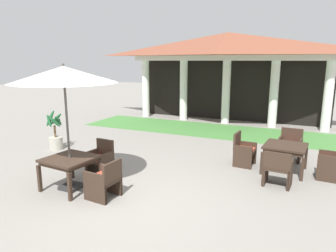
% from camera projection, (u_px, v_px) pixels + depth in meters
% --- Properties ---
extents(ground_plane, '(60.00, 60.00, 0.00)m').
position_uv_depth(ground_plane, '(118.00, 202.00, 6.34)').
color(ground_plane, gray).
extents(background_pavilion, '(9.53, 3.15, 4.06)m').
position_uv_depth(background_pavilion, '(228.00, 53.00, 13.70)').
color(background_pavilion, white).
rests_on(background_pavilion, ground).
extents(lawn_strip, '(11.33, 2.68, 0.01)m').
position_uv_depth(lawn_strip, '(214.00, 130.00, 12.73)').
color(lawn_strip, '#47843D').
rests_on(lawn_strip, ground).
extents(patio_table_near_foreground, '(1.09, 1.09, 0.73)m').
position_uv_depth(patio_table_near_foreground, '(70.00, 162.00, 6.87)').
color(patio_table_near_foreground, '#38281E').
rests_on(patio_table_near_foreground, ground).
extents(patio_umbrella_near_foreground, '(2.25, 2.25, 2.81)m').
position_uv_depth(patio_umbrella_near_foreground, '(64.00, 76.00, 6.47)').
color(patio_umbrella_near_foreground, '#2D2D2D').
rests_on(patio_umbrella_near_foreground, ground).
extents(patio_chair_near_foreground_north, '(0.59, 0.56, 0.88)m').
position_uv_depth(patio_chair_near_foreground_north, '(101.00, 160.00, 7.76)').
color(patio_chair_near_foreground_north, '#38281E').
rests_on(patio_chair_near_foreground_north, ground).
extents(patio_chair_near_foreground_east, '(0.63, 0.62, 0.84)m').
position_uv_depth(patio_chair_near_foreground_east, '(104.00, 181.00, 6.44)').
color(patio_chair_near_foreground_east, '#38281E').
rests_on(patio_chair_near_foreground_east, ground).
extents(patio_table_mid_left, '(1.09, 1.09, 0.72)m').
position_uv_depth(patio_table_mid_left, '(285.00, 148.00, 7.92)').
color(patio_table_mid_left, '#38281E').
rests_on(patio_table_mid_left, ground).
extents(patio_chair_mid_left_east, '(0.57, 0.59, 0.87)m').
position_uv_depth(patio_chair_mid_left_east, '(331.00, 163.00, 7.47)').
color(patio_chair_mid_left_east, '#38281E').
rests_on(patio_chair_mid_left_east, ground).
extents(patio_chair_mid_left_north, '(0.65, 0.56, 0.92)m').
position_uv_depth(patio_chair_mid_left_north, '(290.00, 146.00, 8.89)').
color(patio_chair_mid_left_north, '#38281E').
rests_on(patio_chair_mid_left_north, ground).
extents(patio_chair_mid_left_west, '(0.56, 0.61, 0.92)m').
position_uv_depth(patio_chair_mid_left_west, '(244.00, 151.00, 8.47)').
color(patio_chair_mid_left_west, '#38281E').
rests_on(patio_chair_mid_left_west, ground).
extents(patio_chair_mid_left_south, '(0.65, 0.54, 0.86)m').
position_uv_depth(patio_chair_mid_left_south, '(278.00, 169.00, 7.05)').
color(patio_chair_mid_left_south, '#38281E').
rests_on(patio_chair_mid_left_south, ground).
extents(potted_palm_left_edge, '(0.63, 0.63, 1.29)m').
position_uv_depth(potted_palm_left_edge, '(55.00, 137.00, 9.98)').
color(potted_palm_left_edge, '#B2AD9E').
rests_on(potted_palm_left_edge, ground).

